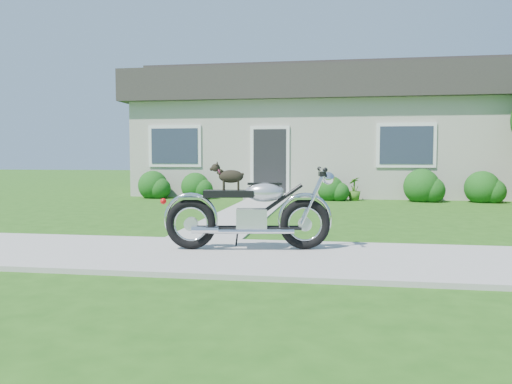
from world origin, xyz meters
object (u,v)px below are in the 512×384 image
at_px(house, 322,132).
at_px(potted_plant_left, 197,188).
at_px(motorcycle_with_dog, 251,211).
at_px(potted_plant_right, 354,189).

relative_size(house, potted_plant_left, 19.17).
relative_size(potted_plant_left, motorcycle_with_dog, 0.30).
height_order(house, motorcycle_with_dog, house).
xyz_separation_m(house, potted_plant_left, (-3.67, -3.44, -1.83)).
bearing_deg(motorcycle_with_dog, potted_plant_left, 101.64).
distance_m(potted_plant_left, motorcycle_with_dog, 8.78).
bearing_deg(motorcycle_with_dog, house, 78.23).
height_order(house, potted_plant_left, house).
height_order(potted_plant_left, motorcycle_with_dog, motorcycle_with_dog).
height_order(potted_plant_left, potted_plant_right, potted_plant_right).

